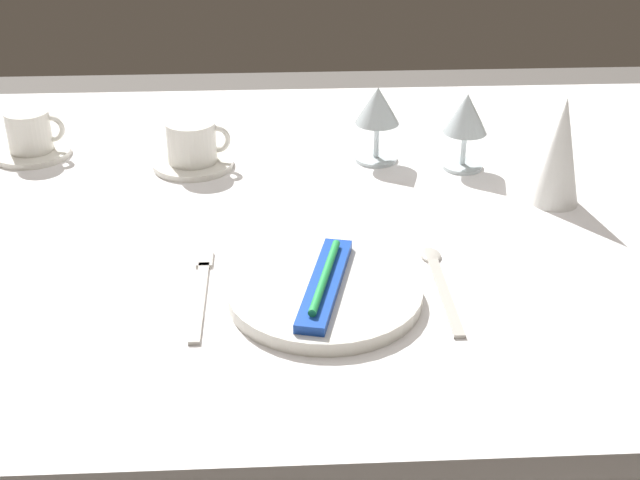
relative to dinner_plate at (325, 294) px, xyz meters
name	(u,v)px	position (x,y,z in m)	size (l,w,h in m)	color
dining_table	(307,255)	(-0.01, 0.26, -0.09)	(1.80, 1.11, 0.74)	white
dinner_plate	(325,294)	(0.00, 0.00, 0.00)	(0.24, 0.24, 0.02)	white
toothbrush_package	(325,282)	(0.00, 0.00, 0.02)	(0.08, 0.21, 0.02)	blue
fork_outer	(201,290)	(-0.16, 0.03, -0.01)	(0.02, 0.21, 0.00)	beige
spoon_soup	(439,278)	(0.15, 0.04, -0.01)	(0.03, 0.21, 0.01)	beige
saucer_left	(33,153)	(-0.47, 0.49, 0.00)	(0.13, 0.13, 0.01)	white
coffee_cup_left	(30,131)	(-0.47, 0.49, 0.04)	(0.10, 0.07, 0.07)	white
saucer_right	(193,164)	(-0.19, 0.42, 0.00)	(0.13, 0.13, 0.01)	white
coffee_cup_right	(193,142)	(-0.19, 0.42, 0.04)	(0.10, 0.08, 0.07)	white
wine_glass_centre	(466,118)	(0.25, 0.40, 0.08)	(0.07, 0.07, 0.13)	silver
wine_glass_left	(377,110)	(0.11, 0.43, 0.08)	(0.07, 0.07, 0.13)	silver
napkin_folded	(560,151)	(0.36, 0.26, 0.07)	(0.07, 0.07, 0.17)	white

